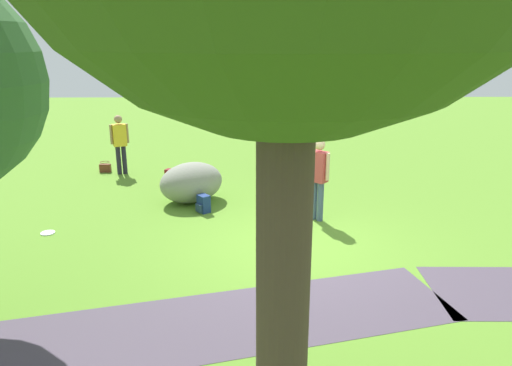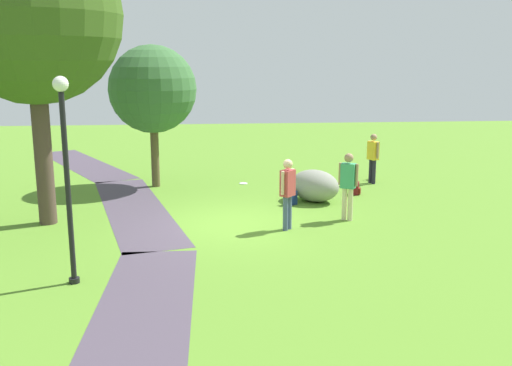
% 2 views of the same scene
% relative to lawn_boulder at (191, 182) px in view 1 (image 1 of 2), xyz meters
% --- Properties ---
extents(ground_plane, '(48.00, 48.00, 0.00)m').
position_rel_lawn_boulder_xyz_m(ground_plane, '(-2.21, 2.61, -0.47)').
color(ground_plane, '#578728').
extents(footpath_segment_mid, '(8.16, 3.51, 0.01)m').
position_rel_lawn_boulder_xyz_m(footpath_segment_mid, '(-0.33, 5.26, -0.47)').
color(footpath_segment_mid, '#493E4C').
rests_on(footpath_segment_mid, ground).
extents(lawn_boulder, '(1.95, 1.90, 0.95)m').
position_rel_lawn_boulder_xyz_m(lawn_boulder, '(0.00, 0.00, 0.00)').
color(lawn_boulder, gray).
rests_on(lawn_boulder, ground).
extents(woman_with_handbag, '(0.48, 0.37, 1.70)m').
position_rel_lawn_boulder_xyz_m(woman_with_handbag, '(2.30, -2.45, 0.51)').
color(woman_with_handbag, '#221F31').
rests_on(woman_with_handbag, ground).
extents(man_near_boulder, '(0.39, 0.46, 1.78)m').
position_rel_lawn_boulder_xyz_m(man_near_boulder, '(-2.13, -0.44, 0.57)').
color(man_near_boulder, beige).
rests_on(man_near_boulder, ground).
extents(passerby_on_path, '(0.43, 0.42, 1.77)m').
position_rel_lawn_boulder_xyz_m(passerby_on_path, '(-2.83, 1.25, 0.56)').
color(passerby_on_path, '#465579').
rests_on(passerby_on_path, ground).
extents(handbag_on_grass, '(0.32, 0.27, 0.31)m').
position_rel_lawn_boulder_xyz_m(handbag_on_grass, '(2.85, -2.64, -0.33)').
color(handbag_on_grass, brown).
rests_on(handbag_on_grass, ground).
extents(backpack_by_boulder, '(0.35, 0.35, 0.40)m').
position_rel_lawn_boulder_xyz_m(backpack_by_boulder, '(-0.34, 0.75, -0.28)').
color(backpack_by_boulder, navy).
rests_on(backpack_by_boulder, ground).
extents(spare_backpack_on_lawn, '(0.33, 0.33, 0.40)m').
position_rel_lawn_boulder_xyz_m(spare_backpack_on_lawn, '(0.73, -1.46, -0.28)').
color(spare_backpack_on_lawn, maroon).
rests_on(spare_backpack_on_lawn, ground).
extents(frisbee_on_grass, '(0.28, 0.28, 0.02)m').
position_rel_lawn_boulder_xyz_m(frisbee_on_grass, '(2.67, 1.93, -0.46)').
color(frisbee_on_grass, white).
rests_on(frisbee_on_grass, ground).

